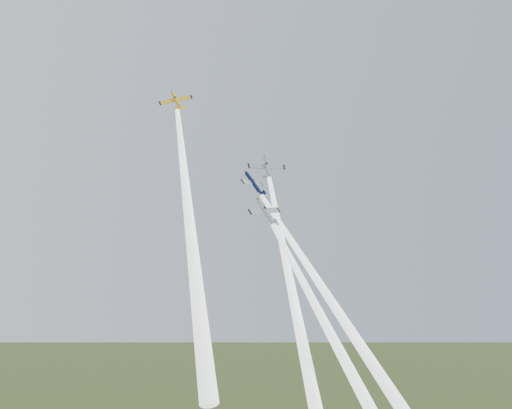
# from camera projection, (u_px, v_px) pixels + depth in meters

# --- Properties ---
(plane_yellow) EXTENTS (6.98, 7.44, 8.09)m
(plane_yellow) POSITION_uv_depth(u_px,v_px,m) (176.00, 101.00, 132.12)
(plane_yellow) COLOR yellow
(smoke_trail_yellow) EXTENTS (15.88, 37.64, 53.44)m
(smoke_trail_yellow) POSITION_uv_depth(u_px,v_px,m) (190.00, 229.00, 108.81)
(smoke_trail_yellow) COLOR white
(plane_navy) EXTENTS (10.24, 8.43, 8.00)m
(plane_navy) POSITION_uv_depth(u_px,v_px,m) (254.00, 184.00, 139.04)
(plane_navy) COLOR #0D153C
(smoke_trail_navy) EXTENTS (17.30, 33.79, 48.94)m
(smoke_trail_navy) POSITION_uv_depth(u_px,v_px,m) (335.00, 308.00, 125.97)
(smoke_trail_navy) COLOR white
(plane_silver_right) EXTENTS (10.06, 8.74, 7.71)m
(plane_silver_right) POSITION_uv_depth(u_px,v_px,m) (267.00, 168.00, 141.46)
(plane_silver_right) COLOR #A2A8AF
(smoke_trail_silver_right) EXTENTS (19.11, 41.57, 60.13)m
(smoke_trail_silver_right) POSITION_uv_depth(u_px,v_px,m) (297.00, 318.00, 115.20)
(smoke_trail_silver_right) COLOR white
(plane_silver_low) EXTENTS (9.39, 6.50, 8.25)m
(plane_silver_low) POSITION_uv_depth(u_px,v_px,m) (266.00, 212.00, 124.34)
(plane_silver_low) COLOR #ADB3BC
(smoke_trail_silver_low) EXTENTS (7.74, 38.06, 52.03)m
(smoke_trail_silver_low) POSITION_uv_depth(u_px,v_px,m) (349.00, 368.00, 106.06)
(smoke_trail_silver_low) COLOR white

